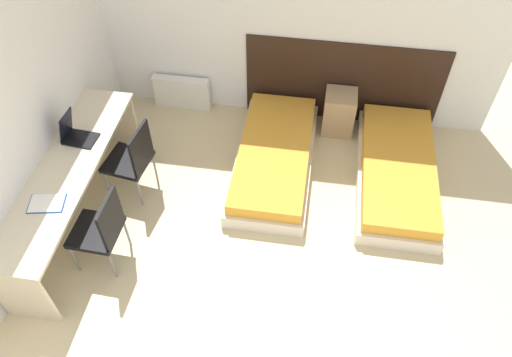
# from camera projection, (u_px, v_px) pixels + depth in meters

# --- Properties ---
(wall_back) EXTENTS (5.32, 0.05, 2.70)m
(wall_back) POSITION_uv_depth(u_px,v_px,m) (280.00, 19.00, 5.71)
(wall_back) COLOR white
(wall_back) RESTS_ON ground_plane
(wall_left) EXTENTS (0.05, 4.85, 2.70)m
(wall_left) POSITION_uv_depth(u_px,v_px,m) (22.00, 110.00, 4.65)
(wall_left) COLOR white
(wall_left) RESTS_ON ground_plane
(headboard_panel) EXTENTS (2.42, 0.03, 1.13)m
(headboard_panel) POSITION_uv_depth(u_px,v_px,m) (343.00, 83.00, 6.19)
(headboard_panel) COLOR black
(headboard_panel) RESTS_ON ground_plane
(bed_near_window) EXTENTS (0.89, 1.98, 0.33)m
(bed_near_window) POSITION_uv_depth(u_px,v_px,m) (274.00, 158.00, 5.89)
(bed_near_window) COLOR beige
(bed_near_window) RESTS_ON ground_plane
(bed_near_door) EXTENTS (0.89, 1.98, 0.33)m
(bed_near_door) POSITION_uv_depth(u_px,v_px,m) (397.00, 171.00, 5.75)
(bed_near_door) COLOR beige
(bed_near_door) RESTS_ON ground_plane
(nightstand) EXTENTS (0.39, 0.38, 0.56)m
(nightstand) POSITION_uv_depth(u_px,v_px,m) (339.00, 112.00, 6.26)
(nightstand) COLOR tan
(nightstand) RESTS_ON ground_plane
(radiator) EXTENTS (0.75, 0.12, 0.45)m
(radiator) POSITION_uv_depth(u_px,v_px,m) (182.00, 93.00, 6.60)
(radiator) COLOR silver
(radiator) RESTS_ON ground_plane
(desk) EXTENTS (0.59, 2.47, 0.77)m
(desk) POSITION_uv_depth(u_px,v_px,m) (69.00, 178.00, 5.06)
(desk) COLOR beige
(desk) RESTS_ON ground_plane
(chair_near_laptop) EXTENTS (0.52, 0.52, 0.95)m
(chair_near_laptop) POSITION_uv_depth(u_px,v_px,m) (132.00, 158.00, 5.39)
(chair_near_laptop) COLOR black
(chair_near_laptop) RESTS_ON ground_plane
(chair_near_notebook) EXTENTS (0.47, 0.47, 0.95)m
(chair_near_notebook) POSITION_uv_depth(u_px,v_px,m) (101.00, 228.00, 4.77)
(chair_near_notebook) COLOR black
(chair_near_notebook) RESTS_ON ground_plane
(laptop) EXTENTS (0.35, 0.27, 0.34)m
(laptop) POSITION_uv_depth(u_px,v_px,m) (76.00, 134.00, 5.17)
(laptop) COLOR black
(laptop) RESTS_ON desk
(open_notebook) EXTENTS (0.37, 0.29, 0.02)m
(open_notebook) POSITION_uv_depth(u_px,v_px,m) (47.00, 203.00, 4.64)
(open_notebook) COLOR #1E4793
(open_notebook) RESTS_ON desk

